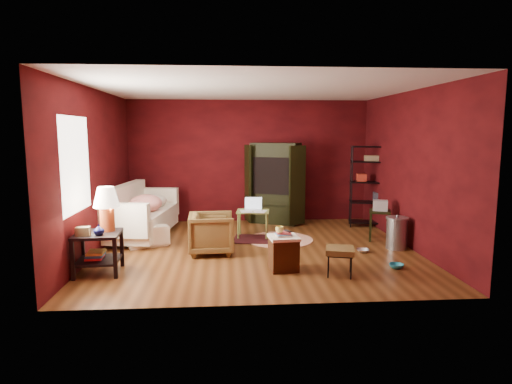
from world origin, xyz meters
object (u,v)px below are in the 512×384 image
armchair (212,231)px  wire_shelving (371,183)px  tv_armoire (275,182)px  sofa (140,219)px  laptop_desk (253,213)px  side_table (102,222)px  hamper (283,252)px

armchair → wire_shelving: 3.95m
tv_armoire → wire_shelving: bearing=9.2°
sofa → tv_armoire: 3.13m
laptop_desk → tv_armoire: 1.56m
sofa → armchair: 1.91m
sofa → wire_shelving: 4.96m
sofa → side_table: side_table is taller
hamper → laptop_desk: 2.09m
sofa → tv_armoire: (2.83, 1.18, 0.59)m
hamper → wire_shelving: wire_shelving is taller
sofa → wire_shelving: bearing=-104.3°
laptop_desk → tv_armoire: (0.60, 1.36, 0.47)m
sofa → hamper: (2.57, -2.23, -0.09)m
armchair → laptop_desk: laptop_desk is taller
armchair → side_table: 1.84m
hamper → sofa: bearing=139.0°
tv_armoire → hamper: bearing=-70.4°
wire_shelving → armchair: bearing=-139.6°
side_table → laptop_desk: size_ratio=1.63×
laptop_desk → wire_shelving: size_ratio=0.44×
laptop_desk → armchair: bearing=-119.2°
armchair → hamper: size_ratio=1.28×
hamper → tv_armoire: bearing=85.5°
side_table → hamper: 2.73m
sofa → side_table: bearing=155.0°
side_table → wire_shelving: wire_shelving is taller
side_table → hamper: side_table is taller
side_table → tv_armoire: 4.43m
sofa → armchair: size_ratio=2.43×
hamper → armchair: bearing=138.2°
armchair → side_table: bearing=116.9°
side_table → hamper: (2.68, -0.12, -0.49)m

